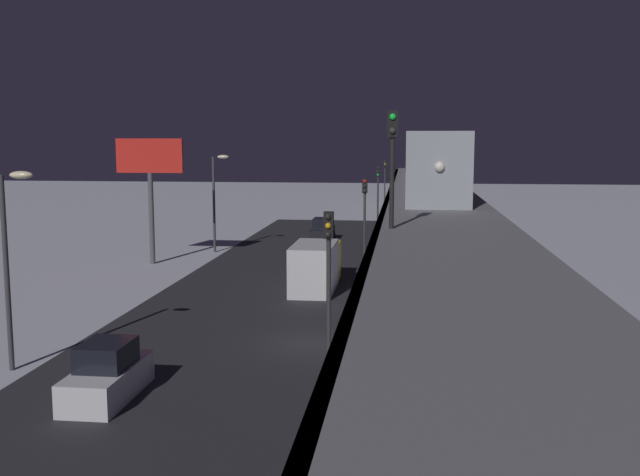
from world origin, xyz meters
The scene contains 15 objects.
ground_plane centered at (0.00, 0.00, 0.00)m, with size 240.00×240.00×0.00m, color silver.
avenue_asphalt centered at (4.76, 0.00, 0.00)m, with size 11.00×98.22×0.01m, color #28282D.
elevated_railway centered at (-5.23, 0.00, 4.96)m, with size 5.00×98.22×5.77m.
subway_train centered at (-5.32, -38.27, 7.55)m, with size 2.94×74.07×3.40m.
rail_signal centered at (-3.42, 5.62, 8.50)m, with size 0.36×0.41×4.00m.
sedan_black centered at (3.36, -32.74, 0.78)m, with size 1.91×4.56×1.97m.
sedan_white centered at (6.16, 7.48, 0.80)m, with size 1.80×4.29×1.97m.
box_truck centered at (1.36, -11.94, 1.35)m, with size 2.40×7.40×2.80m.
traffic_light_near centered at (-1.34, 6.40, 4.20)m, with size 0.32×0.44×6.40m.
traffic_light_mid centered at (-1.34, -14.91, 4.20)m, with size 0.32×0.44×6.40m.
traffic_light_far centered at (-1.34, -36.23, 4.20)m, with size 0.32×0.44×6.40m.
traffic_light_distant centered at (-1.34, -57.54, 4.20)m, with size 0.32×0.44×6.40m.
commercial_billboard centered at (14.06, -19.16, 6.83)m, with size 4.80×0.36×8.90m.
street_lamp_near centered at (10.83, 5.00, 4.81)m, with size 1.35×0.44×7.65m.
street_lamp_far centered at (10.83, -25.00, 4.81)m, with size 1.35×0.44×7.65m.
Camera 1 is at (-3.90, 30.44, 8.77)m, focal length 40.81 mm.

